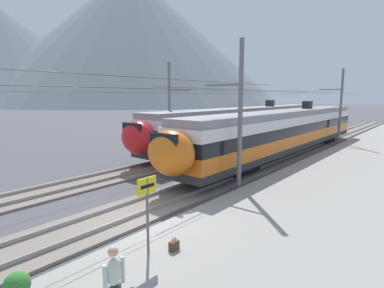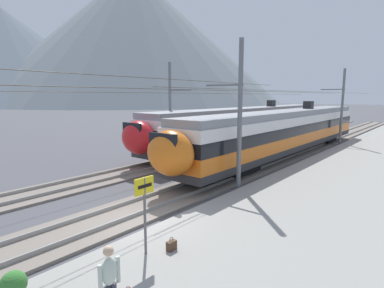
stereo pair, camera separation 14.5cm
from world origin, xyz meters
name	(u,v)px [view 1 (the left image)]	position (x,y,z in m)	size (l,w,h in m)	color
ground_plane	(135,225)	(0.00, 0.00, 0.00)	(400.00, 400.00, 0.00)	#4C4C51
platform_slab	(253,267)	(0.00, -5.16, 0.15)	(120.00, 8.09, 0.31)	gray
track_near	(117,217)	(0.00, 1.12, 0.07)	(120.00, 3.00, 0.28)	slate
track_far	(50,191)	(0.00, 6.73, 0.07)	(120.00, 3.00, 0.28)	slate
train_near_platform	(286,130)	(17.33, 1.12, 2.23)	(29.57, 2.92, 4.27)	#2D2D30
train_far_track	(248,123)	(21.00, 6.73, 2.23)	(31.32, 2.91, 4.27)	#2D2D30
catenary_mast_mid	(238,114)	(6.38, -0.73, 4.08)	(47.57, 2.31, 7.86)	slate
catenary_mast_east	(339,106)	(26.01, -0.73, 4.02)	(47.57, 2.31, 7.69)	slate
catenary_mast_far_side	(171,108)	(11.47, 8.70, 4.04)	(47.57, 2.44, 7.77)	slate
platform_sign	(147,198)	(-1.54, -2.45, 2.04)	(0.70, 0.08, 2.36)	#59595B
passenger_walking	(114,280)	(-3.95, -4.03, 1.25)	(0.53, 0.22, 1.69)	#383842
handbag_near_sign	(174,245)	(-0.91, -2.92, 0.46)	(0.32, 0.18, 0.42)	#472D1E
potted_plant_platform_edge	(17,288)	(-5.04, -1.93, 0.76)	(0.58, 0.58, 0.82)	brown
mountain_right_ridge	(132,38)	(124.47, 146.89, 40.98)	(181.21, 181.21, 81.96)	slate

